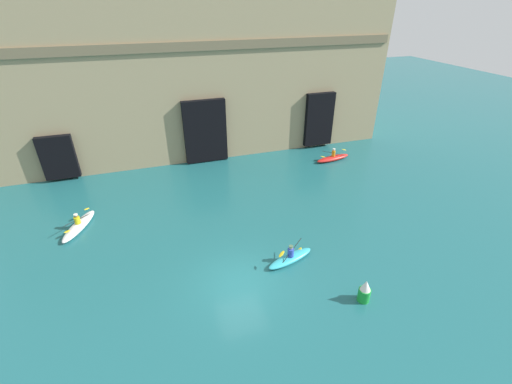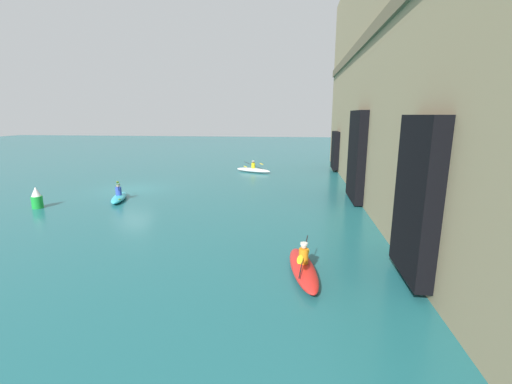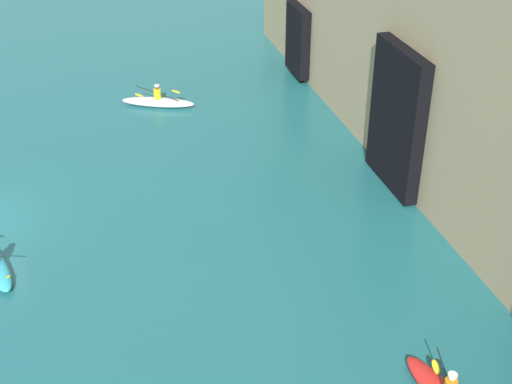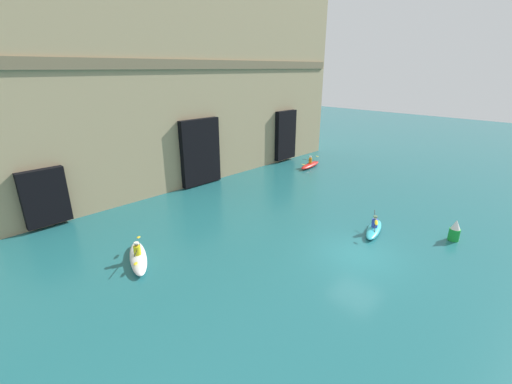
{
  "view_description": "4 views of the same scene",
  "coord_description": "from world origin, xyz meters",
  "px_view_note": "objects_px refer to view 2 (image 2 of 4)",
  "views": [
    {
      "loc": [
        -3.21,
        -12.43,
        12.7
      ],
      "look_at": [
        3.21,
        7.22,
        0.81
      ],
      "focal_mm": 24.0,
      "sensor_mm": 36.0,
      "label": 1
    },
    {
      "loc": [
        22.4,
        11.49,
        5.16
      ],
      "look_at": [
        3.23,
        9.24,
        0.78
      ],
      "focal_mm": 24.0,
      "sensor_mm": 36.0,
      "label": 2
    },
    {
      "loc": [
        22.7,
        3.9,
        13.73
      ],
      "look_at": [
        2.28,
        9.51,
        1.08
      ],
      "focal_mm": 50.0,
      "sensor_mm": 36.0,
      "label": 3
    },
    {
      "loc": [
        -14.84,
        -7.14,
        9.2
      ],
      "look_at": [
        0.29,
        7.82,
        1.43
      ],
      "focal_mm": 24.0,
      "sensor_mm": 36.0,
      "label": 4
    }
  ],
  "objects_px": {
    "marker_buoy": "(37,198)",
    "kayak_cyan": "(119,197)",
    "kayak_white": "(253,170)",
    "kayak_red": "(303,268)"
  },
  "relations": [
    {
      "from": "kayak_white",
      "to": "kayak_cyan",
      "type": "bearing_deg",
      "value": 82.27
    },
    {
      "from": "kayak_cyan",
      "to": "marker_buoy",
      "type": "relative_size",
      "value": 2.45
    },
    {
      "from": "kayak_white",
      "to": "marker_buoy",
      "type": "bearing_deg",
      "value": 75.65
    },
    {
      "from": "kayak_red",
      "to": "kayak_cyan",
      "type": "height_order",
      "value": "kayak_red"
    },
    {
      "from": "marker_buoy",
      "to": "kayak_cyan",
      "type": "bearing_deg",
      "value": 121.22
    },
    {
      "from": "kayak_white",
      "to": "marker_buoy",
      "type": "relative_size",
      "value": 2.86
    },
    {
      "from": "kayak_red",
      "to": "marker_buoy",
      "type": "xyz_separation_m",
      "value": [
        -6.58,
        -14.77,
        0.33
      ]
    },
    {
      "from": "kayak_red",
      "to": "kayak_cyan",
      "type": "distance_m",
      "value": 14.17
    },
    {
      "from": "kayak_red",
      "to": "kayak_cyan",
      "type": "bearing_deg",
      "value": -137.51
    },
    {
      "from": "kayak_white",
      "to": "kayak_cyan",
      "type": "relative_size",
      "value": 1.17
    }
  ]
}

